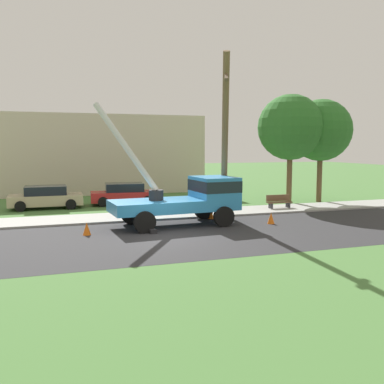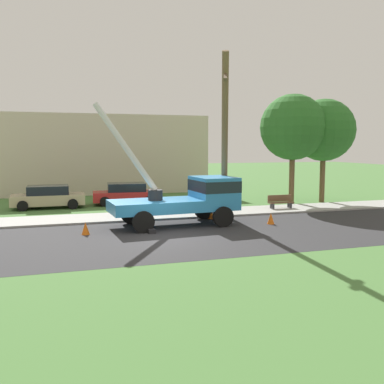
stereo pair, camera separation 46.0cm
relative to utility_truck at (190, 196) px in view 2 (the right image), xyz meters
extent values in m
plane|color=#477538|center=(-1.81, 9.45, -1.41)|extent=(120.00, 120.00, 0.00)
cube|color=#2B2B2D|center=(-1.81, -2.55, -1.40)|extent=(80.00, 8.15, 0.01)
cube|color=#9E9E99|center=(-1.81, 2.97, -1.36)|extent=(80.00, 2.88, 0.10)
cube|color=#2D84C6|center=(-1.80, -0.14, -0.38)|extent=(4.46, 2.70, 0.55)
cube|color=#2D84C6|center=(1.29, 0.08, 0.14)|extent=(2.06, 2.53, 1.60)
cube|color=#19232D|center=(1.29, 0.08, 0.49)|extent=(2.09, 2.55, 0.56)
cylinder|color=black|center=(-1.78, -0.14, 0.14)|extent=(0.70, 0.70, 0.50)
cylinder|color=silver|center=(-3.10, 0.42, 2.44)|extent=(2.96, 1.47, 4.26)
cube|color=black|center=(-2.29, -1.63, -1.31)|extent=(0.32, 0.32, 0.20)
cube|color=black|center=(-2.50, 1.26, -1.31)|extent=(0.32, 0.32, 0.20)
cylinder|color=black|center=(1.34, -1.12, -0.91)|extent=(1.00, 0.30, 1.00)
cylinder|color=black|center=(1.17, 1.27, -0.91)|extent=(1.00, 0.30, 1.00)
cylinder|color=black|center=(-2.62, -1.40, -0.91)|extent=(1.00, 0.30, 1.00)
cylinder|color=black|center=(-2.79, 0.99, -0.91)|extent=(1.00, 0.30, 1.00)
cylinder|color=brown|center=(1.91, 0.19, 2.70)|extent=(1.76, 3.82, 8.34)
cube|color=brown|center=(1.40, -1.11, 5.82)|extent=(0.77, 1.65, 0.88)
cone|color=orange|center=(3.89, -1.15, -1.13)|extent=(0.36, 0.36, 0.56)
cone|color=orange|center=(-5.13, -1.01, -1.13)|extent=(0.36, 0.36, 0.56)
cone|color=orange|center=(1.55, 1.19, -1.13)|extent=(0.36, 0.36, 0.56)
cube|color=tan|center=(-6.85, 7.98, -0.86)|extent=(4.40, 1.81, 0.65)
cube|color=black|center=(-6.85, 7.98, -0.26)|extent=(2.47, 1.66, 0.55)
cylinder|color=black|center=(-5.40, 7.08, -1.09)|extent=(0.64, 0.22, 0.64)
cylinder|color=black|center=(-5.40, 8.88, -1.09)|extent=(0.64, 0.22, 0.64)
cylinder|color=black|center=(-8.30, 7.09, -1.09)|extent=(0.64, 0.22, 0.64)
cylinder|color=black|center=(-8.30, 8.89, -1.09)|extent=(0.64, 0.22, 0.64)
cube|color=#B21E1E|center=(-1.87, 8.37, -0.86)|extent=(4.53, 2.15, 0.65)
cube|color=black|center=(-1.87, 8.37, -0.26)|extent=(2.59, 1.85, 0.55)
cylinder|color=black|center=(-0.49, 7.35, -1.09)|extent=(0.64, 0.22, 0.64)
cylinder|color=black|center=(-0.35, 9.15, -1.09)|extent=(0.64, 0.22, 0.64)
cylinder|color=black|center=(-3.39, 7.59, -1.09)|extent=(0.64, 0.22, 0.64)
cylinder|color=black|center=(-3.25, 9.38, -1.09)|extent=(0.64, 0.22, 0.64)
cube|color=brown|center=(6.75, 2.97, -0.96)|extent=(1.60, 0.44, 0.06)
cube|color=brown|center=(6.75, 3.17, -0.71)|extent=(1.60, 0.06, 0.40)
cube|color=#333338|center=(6.15, 2.97, -1.18)|extent=(0.10, 0.40, 0.45)
cube|color=#333338|center=(7.35, 2.97, -1.18)|extent=(0.10, 0.40, 0.45)
cylinder|color=brown|center=(8.82, 5.30, 0.99)|extent=(0.36, 0.36, 4.79)
sphere|color=#2D6B28|center=(8.82, 5.30, 3.73)|extent=(4.38, 4.38, 4.38)
cylinder|color=brown|center=(11.25, 5.35, 0.91)|extent=(0.36, 0.36, 4.64)
sphere|color=#2D6B28|center=(11.25, 5.35, 3.56)|extent=(4.24, 4.24, 4.24)
cube|color=beige|center=(-3.02, 17.17, 1.79)|extent=(18.00, 6.00, 6.40)
camera|label=1|loc=(-6.64, -20.05, 2.51)|focal=40.12mm
camera|label=2|loc=(-6.20, -20.19, 2.51)|focal=40.12mm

